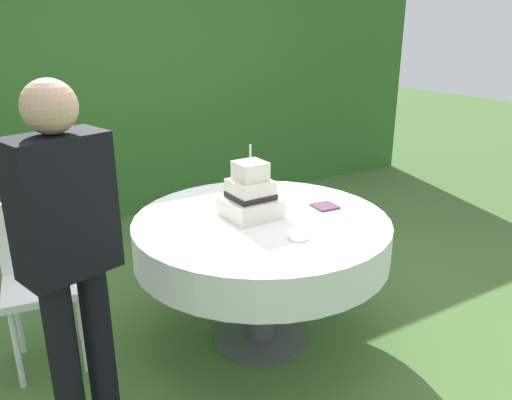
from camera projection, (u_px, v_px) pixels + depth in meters
ground_plane at (261, 337)px, 3.04m from camera, size 20.00×20.00×0.00m
foliage_hedge at (114, 89)px, 4.76m from camera, size 6.95×0.52×2.38m
cake_table at (261, 238)px, 2.82m from camera, size 1.41×1.41×0.76m
wedding_cake at (251, 195)px, 2.78m from camera, size 0.29×0.30×0.40m
serving_plate_near at (257, 193)px, 3.18m from camera, size 0.14×0.14×0.01m
serving_plate_far at (298, 238)px, 2.52m from camera, size 0.11×0.11×0.01m
napkin_stack at (325, 206)px, 2.95m from camera, size 0.14×0.14×0.01m
garden_chair at (41, 267)px, 2.72m from camera, size 0.45×0.45×0.89m
standing_person at (69, 254)px, 1.98m from camera, size 0.40×0.29×1.60m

